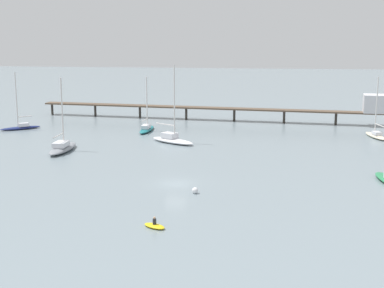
# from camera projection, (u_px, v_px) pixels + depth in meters

# --- Properties ---
(ground_plane) EXTENTS (400.00, 400.00, 0.00)m
(ground_plane) POSITION_uv_depth(u_px,v_px,m) (176.00, 184.00, 70.34)
(ground_plane) COLOR gray
(pier) EXTENTS (72.92, 10.56, 6.18)m
(pier) POSITION_uv_depth(u_px,v_px,m) (288.00, 106.00, 113.90)
(pier) COLOR brown
(pier) RESTS_ON ground_plane
(sailboat_navy) EXTENTS (7.07, 5.95, 10.80)m
(sailboat_navy) POSITION_uv_depth(u_px,v_px,m) (21.00, 126.00, 107.29)
(sailboat_navy) COLOR navy
(sailboat_navy) RESTS_ON ground_plane
(sailboat_white) EXTENTS (8.58, 6.77, 13.04)m
(sailboat_white) POSITION_uv_depth(u_px,v_px,m) (172.00, 138.00, 94.87)
(sailboat_white) COLOR white
(sailboat_white) RESTS_ON ground_plane
(sailboat_cream) EXTENTS (3.44, 7.38, 10.61)m
(sailboat_cream) POSITION_uv_depth(u_px,v_px,m) (376.00, 134.00, 99.31)
(sailboat_cream) COLOR beige
(sailboat_cream) RESTS_ON ground_plane
(sailboat_gray) EXTENTS (2.89, 9.21, 11.45)m
(sailboat_gray) POSITION_uv_depth(u_px,v_px,m) (62.00, 147.00, 88.31)
(sailboat_gray) COLOR gray
(sailboat_gray) RESTS_ON ground_plane
(sailboat_teal) EXTENTS (2.30, 7.87, 10.07)m
(sailboat_teal) POSITION_uv_depth(u_px,v_px,m) (147.00, 128.00, 105.25)
(sailboat_teal) COLOR #1E727A
(sailboat_teal) RESTS_ON ground_plane
(dinghy_yellow) EXTENTS (2.63, 2.17, 1.14)m
(dinghy_yellow) POSITION_uv_depth(u_px,v_px,m) (155.00, 226.00, 54.92)
(dinghy_yellow) COLOR yellow
(dinghy_yellow) RESTS_ON ground_plane
(mooring_buoy_mid) EXTENTS (0.74, 0.74, 0.74)m
(mooring_buoy_mid) POSITION_uv_depth(u_px,v_px,m) (195.00, 190.00, 66.15)
(mooring_buoy_mid) COLOR silver
(mooring_buoy_mid) RESTS_ON ground_plane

